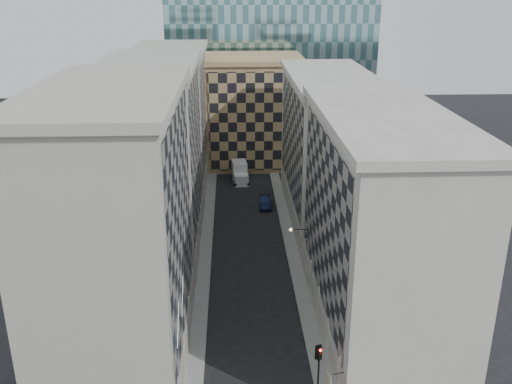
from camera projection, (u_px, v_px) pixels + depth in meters
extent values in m
cube|color=gray|center=(205.00, 258.00, 67.50)|extent=(1.50, 100.00, 0.15)
cube|color=gray|center=(293.00, 256.00, 67.93)|extent=(1.50, 100.00, 0.15)
cube|color=#A8A397|center=(119.00, 239.00, 45.48)|extent=(10.00, 22.00, 23.00)
cube|color=gray|center=(180.00, 221.00, 45.16)|extent=(0.25, 19.36, 18.00)
cube|color=#A8A397|center=(185.00, 342.00, 49.14)|extent=(0.45, 21.12, 3.20)
cube|color=#A8A397|center=(105.00, 91.00, 41.34)|extent=(10.80, 22.80, 0.70)
cylinder|color=#A8A397|center=(180.00, 356.00, 46.35)|extent=(0.90, 0.90, 4.40)
cylinder|color=#A8A397|center=(185.00, 319.00, 51.50)|extent=(0.90, 0.90, 4.40)
cylinder|color=#A8A397|center=(189.00, 288.00, 56.65)|extent=(0.90, 0.90, 4.40)
cube|color=#9B9890|center=(154.00, 163.00, 66.25)|extent=(10.00, 22.00, 22.00)
cube|color=gray|center=(195.00, 150.00, 65.93)|extent=(0.25, 19.36, 17.00)
cube|color=#9B9890|center=(198.00, 235.00, 69.73)|extent=(0.45, 21.12, 3.20)
cube|color=#9B9890|center=(147.00, 64.00, 62.28)|extent=(10.80, 22.80, 0.70)
cylinder|color=#9B9890|center=(192.00, 262.00, 61.79)|extent=(0.90, 0.90, 4.40)
cylinder|color=#9B9890|center=(195.00, 241.00, 66.94)|extent=(0.90, 0.90, 4.40)
cylinder|color=#9B9890|center=(198.00, 222.00, 72.09)|extent=(0.90, 0.90, 4.40)
cylinder|color=#9B9890|center=(200.00, 206.00, 77.24)|extent=(0.90, 0.90, 4.40)
cube|color=#A8A397|center=(172.00, 122.00, 87.01)|extent=(10.00, 22.00, 21.00)
cube|color=gray|center=(203.00, 112.00, 86.69)|extent=(0.25, 19.36, 16.00)
cube|color=#A8A397|center=(205.00, 177.00, 90.32)|extent=(0.45, 21.12, 3.20)
cube|color=#A8A397|center=(168.00, 50.00, 83.22)|extent=(10.80, 22.80, 0.70)
cylinder|color=#A8A397|center=(202.00, 192.00, 82.39)|extent=(0.90, 0.90, 4.40)
cylinder|color=#A8A397|center=(203.00, 179.00, 87.53)|extent=(0.90, 0.90, 4.40)
cylinder|color=#A8A397|center=(205.00, 168.00, 92.68)|extent=(0.90, 0.90, 4.40)
cylinder|color=#A8A397|center=(206.00, 158.00, 97.83)|extent=(0.90, 0.90, 4.40)
cube|color=#A9A59B|center=(378.00, 231.00, 50.66)|extent=(10.00, 26.00, 20.00)
cube|color=gray|center=(324.00, 216.00, 49.93)|extent=(0.25, 22.88, 15.00)
cube|color=#A9A59B|center=(321.00, 313.00, 53.40)|extent=(0.45, 24.96, 3.20)
cube|color=#A9A59B|center=(387.00, 117.00, 47.04)|extent=(10.80, 26.80, 0.70)
cylinder|color=#A9A59B|center=(343.00, 381.00, 43.46)|extent=(0.90, 0.90, 4.40)
cylinder|color=#A9A59B|center=(332.00, 341.00, 48.33)|extent=(0.90, 0.90, 4.40)
cylinder|color=#A9A59B|center=(322.00, 308.00, 53.19)|extent=(0.90, 0.90, 4.40)
cylinder|color=#A9A59B|center=(315.00, 280.00, 58.06)|extent=(0.90, 0.90, 4.40)
cylinder|color=#A9A59B|center=(308.00, 257.00, 62.93)|extent=(0.90, 0.90, 4.40)
cube|color=#A9A59B|center=(328.00, 151.00, 76.11)|extent=(10.00, 28.00, 19.00)
cube|color=gray|center=(292.00, 140.00, 75.38)|extent=(0.25, 24.64, 14.00)
cube|color=#A9A59B|center=(291.00, 206.00, 78.67)|extent=(0.45, 26.88, 3.20)
cube|color=#A9A59B|center=(332.00, 77.00, 72.66)|extent=(10.80, 28.80, 0.70)
cube|color=tan|center=(253.00, 113.00, 100.25)|extent=(16.00, 14.00, 18.00)
cube|color=tan|center=(255.00, 122.00, 93.60)|extent=(15.20, 0.25, 16.50)
cube|color=tan|center=(253.00, 58.00, 96.96)|extent=(16.80, 14.80, 0.80)
cube|color=#312B26|center=(240.00, 72.00, 111.52)|extent=(6.00, 6.00, 28.00)
cylinder|color=gray|center=(178.00, 325.00, 40.36)|extent=(0.10, 2.33, 2.33)
cylinder|color=gray|center=(182.00, 296.00, 44.11)|extent=(0.10, 2.33, 2.33)
cylinder|color=black|center=(299.00, 230.00, 60.17)|extent=(1.80, 0.08, 0.08)
sphere|color=#FFE5B2|center=(291.00, 230.00, 60.13)|extent=(0.36, 0.36, 0.36)
cylinder|color=black|center=(318.00, 376.00, 44.66)|extent=(0.14, 0.14, 3.25)
cube|color=black|center=(319.00, 353.00, 43.90)|extent=(0.43, 0.39, 1.12)
cube|color=black|center=(318.00, 352.00, 44.05)|extent=(0.53, 0.25, 1.27)
sphere|color=#FF0C07|center=(321.00, 350.00, 43.63)|extent=(0.20, 0.20, 0.20)
sphere|color=#331E05|center=(320.00, 354.00, 43.76)|extent=(0.20, 0.20, 0.20)
sphere|color=black|center=(320.00, 358.00, 43.89)|extent=(0.20, 0.20, 0.20)
cube|color=white|center=(241.00, 179.00, 91.36)|extent=(2.40, 2.58, 1.80)
cube|color=white|center=(239.00, 171.00, 93.54)|extent=(2.60, 3.78, 3.09)
cylinder|color=black|center=(235.00, 184.00, 90.65)|extent=(0.38, 0.92, 0.90)
cylinder|color=black|center=(248.00, 184.00, 90.90)|extent=(0.38, 0.92, 0.90)
cylinder|color=black|center=(233.00, 175.00, 94.91)|extent=(0.38, 0.92, 0.90)
cylinder|color=black|center=(245.00, 174.00, 95.16)|extent=(0.38, 0.92, 0.90)
imported|color=#0E1535|center=(265.00, 202.00, 82.61)|extent=(1.75, 4.67, 1.52)
cylinder|color=black|center=(339.00, 373.00, 41.22)|extent=(0.86, 0.25, 0.06)
cube|color=tan|center=(329.00, 378.00, 41.34)|extent=(0.23, 0.76, 0.76)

